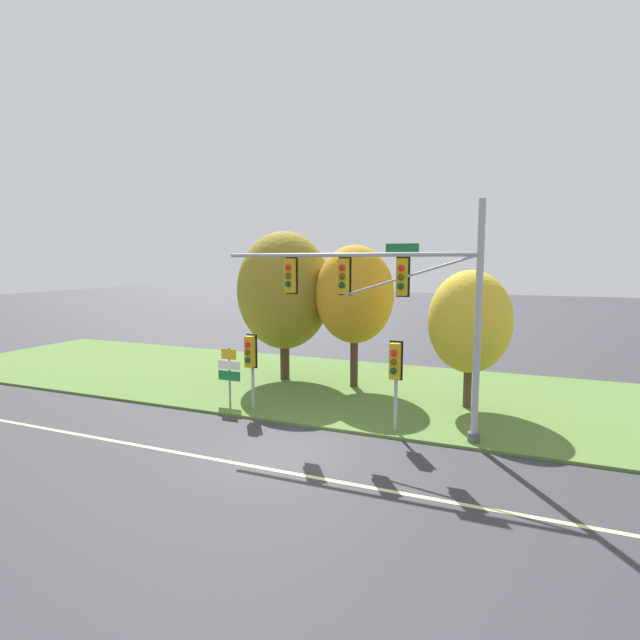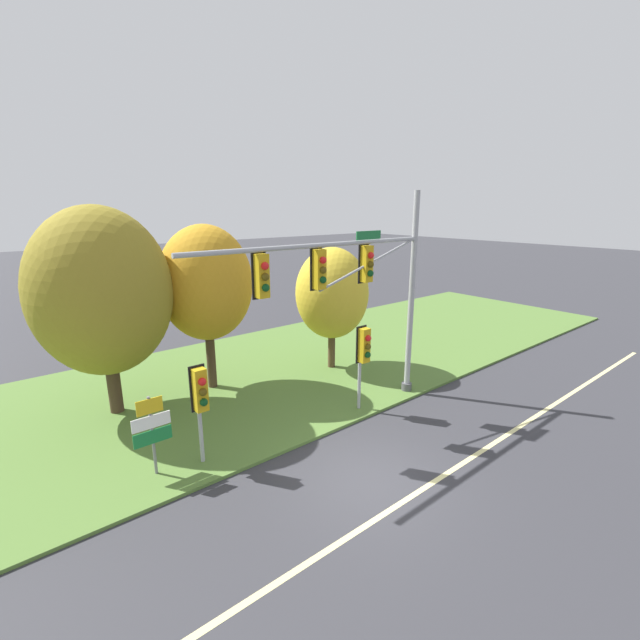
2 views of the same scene
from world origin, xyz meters
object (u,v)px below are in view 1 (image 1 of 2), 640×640
Objects in this scene: traffic_signal_mast at (392,293)px; tree_nearest_road at (284,291)px; pedestrian_signal_near_kerb at (250,356)px; tree_behind_signpost at (470,322)px; pedestrian_signal_further_along at (395,367)px; route_sign_post at (229,369)px; tree_left_of_mast at (355,295)px.

traffic_signal_mast reaches higher than tree_nearest_road.
pedestrian_signal_near_kerb is at bearing -78.15° from tree_nearest_road.
traffic_signal_mast is 6.24m from pedestrian_signal_near_kerb.
pedestrian_signal_further_along is at bearing -116.18° from tree_behind_signpost.
tree_behind_signpost is (9.05, 3.14, 2.01)m from route_sign_post.
tree_nearest_road is at bearing 141.34° from traffic_signal_mast.
pedestrian_signal_near_kerb is at bearing -18.05° from route_sign_post.
traffic_signal_mast reaches higher than tree_behind_signpost.
pedestrian_signal_near_kerb is at bearing -117.67° from tree_left_of_mast.
pedestrian_signal_further_along is at bearing -6.66° from route_sign_post.
pedestrian_signal_further_along is 0.57× the size of tree_behind_signpost.
tree_nearest_road is (-1.06, 5.06, 2.22)m from pedestrian_signal_near_kerb.
pedestrian_signal_near_kerb is 1.29× the size of route_sign_post.
tree_nearest_road reaches higher than pedestrian_signal_near_kerb.
pedestrian_signal_near_kerb is at bearing 175.87° from pedestrian_signal_further_along.
traffic_signal_mast is at bearing -59.54° from tree_left_of_mast.
route_sign_post is (-7.10, 0.83, -0.85)m from pedestrian_signal_further_along.
tree_behind_signpost is at bearing 61.09° from traffic_signal_mast.
tree_left_of_mast is (3.83, 4.51, 2.85)m from route_sign_post.
tree_left_of_mast is (3.64, -0.14, -0.09)m from tree_nearest_road.
traffic_signal_mast reaches higher than pedestrian_signal_further_along.
pedestrian_signal_near_kerb is 0.46× the size of tree_left_of_mast.
tree_left_of_mast is at bearing 49.72° from route_sign_post.
tree_left_of_mast is 5.46m from tree_behind_signpost.
pedestrian_signal_near_kerb is 8.66m from tree_behind_signpost.
pedestrian_signal_further_along is 0.48× the size of tree_left_of_mast.
route_sign_post is 0.35× the size of tree_left_of_mast.
tree_nearest_road is (0.19, 4.65, 2.94)m from route_sign_post.
pedestrian_signal_further_along is (5.85, -0.42, 0.14)m from pedestrian_signal_near_kerb.
tree_left_of_mast is at bearing 165.22° from tree_behind_signpost.
tree_left_of_mast is at bearing 120.46° from traffic_signal_mast.
pedestrian_signal_near_kerb is at bearing 176.74° from traffic_signal_mast.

